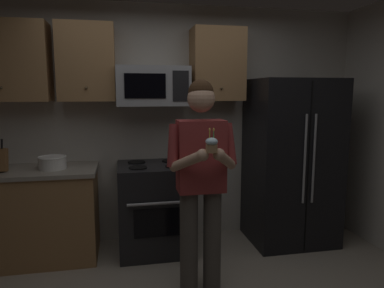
{
  "coord_description": "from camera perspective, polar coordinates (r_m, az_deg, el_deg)",
  "views": [
    {
      "loc": [
        -0.47,
        -2.19,
        1.66
      ],
      "look_at": [
        0.07,
        0.53,
        1.25
      ],
      "focal_mm": 32.82,
      "sensor_mm": 36.0,
      "label": 1
    }
  ],
  "objects": [
    {
      "name": "cabinet_row_upper",
      "position": [
        3.74,
        -15.57,
        12.57
      ],
      "size": [
        2.78,
        0.36,
        0.76
      ],
      "color": "#9E7247"
    },
    {
      "name": "oven_range",
      "position": [
        3.76,
        -5.93,
        -10.22
      ],
      "size": [
        0.76,
        0.7,
        0.93
      ],
      "color": "black",
      "rests_on": "ground"
    },
    {
      "name": "person",
      "position": [
        2.85,
        1.5,
        -5.06
      ],
      "size": [
        0.6,
        0.48,
        1.76
      ],
      "color": "#4C4742",
      "rests_on": "ground"
    },
    {
      "name": "wall_back",
      "position": [
        3.98,
        -4.49,
        3.21
      ],
      "size": [
        4.4,
        0.1,
        2.6
      ],
      "primitive_type": "cube",
      "color": "beige",
      "rests_on": "ground"
    },
    {
      "name": "counter_left",
      "position": [
        3.89,
        -25.73,
        -10.38
      ],
      "size": [
        1.44,
        0.66,
        0.92
      ],
      "color": "#9E7247",
      "rests_on": "ground"
    },
    {
      "name": "bowl_large_white",
      "position": [
        3.67,
        -21.74,
        -2.77
      ],
      "size": [
        0.27,
        0.27,
        0.12
      ],
      "color": "white",
      "rests_on": "counter_left"
    },
    {
      "name": "refrigerator",
      "position": [
        4.02,
        15.83,
        -2.79
      ],
      "size": [
        0.9,
        0.75,
        1.8
      ],
      "color": "black",
      "rests_on": "ground"
    },
    {
      "name": "microwave",
      "position": [
        3.68,
        -6.41,
        9.31
      ],
      "size": [
        0.74,
        0.41,
        0.4
      ],
      "color": "#9EA0A5"
    },
    {
      "name": "cupcake",
      "position": [
        2.48,
        3.2,
        -0.11
      ],
      "size": [
        0.09,
        0.09,
        0.17
      ],
      "color": "#A87F56"
    }
  ]
}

